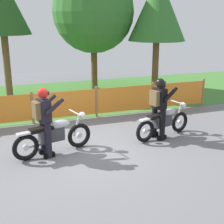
% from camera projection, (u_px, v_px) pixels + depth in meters
% --- Properties ---
extents(ground, '(24.00, 24.00, 0.02)m').
position_uv_depth(ground, '(86.00, 150.00, 8.20)').
color(ground, slate).
extents(grass_verge, '(24.00, 6.10, 0.01)m').
position_uv_depth(grass_verge, '(51.00, 98.00, 13.19)').
color(grass_verge, '#427A33').
rests_on(grass_verge, ground).
extents(barrier_fence, '(10.45, 0.08, 1.05)m').
position_uv_depth(barrier_fence, '(65.00, 104.00, 10.28)').
color(barrier_fence, olive).
rests_on(barrier_fence, ground).
extents(tree_leftmost, '(2.21, 2.21, 4.99)m').
position_uv_depth(tree_leftmost, '(1.00, 3.00, 12.51)').
color(tree_leftmost, brown).
rests_on(tree_leftmost, ground).
extents(tree_near_left, '(3.56, 3.56, 5.20)m').
position_uv_depth(tree_near_left, '(93.00, 12.00, 13.92)').
color(tree_near_left, brown).
rests_on(tree_near_left, ground).
extents(tree_near_right, '(2.43, 2.43, 4.93)m').
position_uv_depth(tree_near_right, '(158.00, 8.00, 13.36)').
color(tree_near_right, brown).
rests_on(tree_near_right, ground).
extents(motorcycle_lead, '(2.02, 0.76, 0.97)m').
position_uv_depth(motorcycle_lead, '(54.00, 135.00, 7.83)').
color(motorcycle_lead, black).
rests_on(motorcycle_lead, ground).
extents(motorcycle_trailing, '(1.89, 0.76, 0.92)m').
position_uv_depth(motorcycle_trailing, '(164.00, 122.00, 8.93)').
color(motorcycle_trailing, black).
rests_on(motorcycle_trailing, ground).
extents(rider_lead, '(0.75, 0.64, 1.69)m').
position_uv_depth(rider_lead, '(44.00, 118.00, 7.57)').
color(rider_lead, black).
rests_on(rider_lead, ground).
extents(rider_trailing, '(0.76, 0.65, 1.69)m').
position_uv_depth(rider_trailing, '(159.00, 105.00, 8.66)').
color(rider_trailing, black).
rests_on(rider_trailing, ground).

